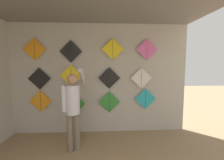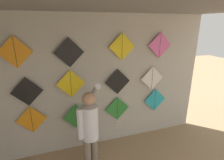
# 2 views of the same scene
# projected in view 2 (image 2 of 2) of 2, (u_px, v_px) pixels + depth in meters

# --- Properties ---
(back_panel) EXTENTS (4.87, 0.06, 2.80)m
(back_panel) POSITION_uv_depth(u_px,v_px,m) (97.00, 84.00, 3.62)
(back_panel) COLOR #BCB7AD
(back_panel) RESTS_ON ground
(shopkeeper) EXTENTS (0.42, 0.64, 1.70)m
(shopkeeper) POSITION_uv_depth(u_px,v_px,m) (90.00, 128.00, 2.87)
(shopkeeper) COLOR #726656
(shopkeeper) RESTS_ON ground
(kite_0) EXTENTS (0.55, 0.01, 0.55)m
(kite_0) POSITION_uv_depth(u_px,v_px,m) (32.00, 120.00, 3.32)
(kite_0) COLOR orange
(kite_1) EXTENTS (0.55, 0.01, 0.55)m
(kite_1) POSITION_uv_depth(u_px,v_px,m) (76.00, 117.00, 3.59)
(kite_1) COLOR #338C38
(kite_2) EXTENTS (0.55, 0.04, 0.76)m
(kite_2) POSITION_uv_depth(u_px,v_px,m) (117.00, 110.00, 3.86)
(kite_2) COLOR #338C38
(kite_3) EXTENTS (0.55, 0.01, 0.55)m
(kite_3) POSITION_uv_depth(u_px,v_px,m) (155.00, 100.00, 4.11)
(kite_3) COLOR #28B2C6
(kite_4) EXTENTS (0.55, 0.01, 0.55)m
(kite_4) POSITION_uv_depth(u_px,v_px,m) (27.00, 92.00, 3.14)
(kite_4) COLOR black
(kite_5) EXTENTS (0.55, 0.01, 0.55)m
(kite_5) POSITION_uv_depth(u_px,v_px,m) (71.00, 84.00, 3.35)
(kite_5) COLOR yellow
(kite_6) EXTENTS (0.55, 0.01, 0.55)m
(kite_6) POSITION_uv_depth(u_px,v_px,m) (118.00, 82.00, 3.66)
(kite_6) COLOR black
(kite_7) EXTENTS (0.55, 0.01, 0.55)m
(kite_7) POSITION_uv_depth(u_px,v_px,m) (152.00, 78.00, 3.91)
(kite_7) COLOR white
(kite_8) EXTENTS (0.55, 0.01, 0.55)m
(kite_8) POSITION_uv_depth(u_px,v_px,m) (15.00, 52.00, 2.89)
(kite_8) COLOR orange
(kite_9) EXTENTS (0.55, 0.01, 0.55)m
(kite_9) POSITION_uv_depth(u_px,v_px,m) (69.00, 52.00, 3.17)
(kite_9) COLOR black
(kite_10) EXTENTS (0.55, 0.01, 0.55)m
(kite_10) POSITION_uv_depth(u_px,v_px,m) (122.00, 47.00, 3.46)
(kite_10) COLOR yellow
(kite_11) EXTENTS (0.55, 0.01, 0.55)m
(kite_11) POSITION_uv_depth(u_px,v_px,m) (160.00, 45.00, 3.72)
(kite_11) COLOR pink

